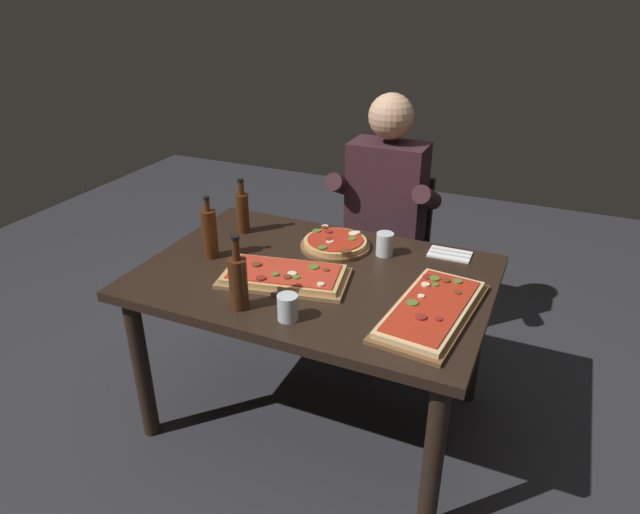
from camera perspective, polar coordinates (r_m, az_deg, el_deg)
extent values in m
plane|color=#2D2D33|center=(2.72, -0.44, -15.50)|extent=(6.40, 6.40, 0.00)
cube|color=black|center=(2.30, -0.50, -2.07)|extent=(1.40, 0.96, 0.04)
cylinder|color=black|center=(2.52, -17.60, -10.63)|extent=(0.07, 0.07, 0.70)
cylinder|color=black|center=(2.07, 11.37, -19.47)|extent=(0.07, 0.07, 0.70)
cylinder|color=black|center=(3.05, -8.02, -2.59)|extent=(0.07, 0.07, 0.70)
cylinder|color=black|center=(2.69, 15.43, -7.75)|extent=(0.07, 0.07, 0.70)
cube|color=olive|center=(2.24, -3.62, -2.16)|extent=(0.54, 0.35, 0.02)
cube|color=tan|center=(2.23, -3.63, -1.76)|extent=(0.50, 0.32, 0.02)
cube|color=red|center=(2.23, -3.64, -1.46)|extent=(0.46, 0.28, 0.01)
cylinder|color=#4C7F2D|center=(2.19, -4.56, -1.76)|extent=(0.03, 0.03, 0.01)
cylinder|color=beige|center=(2.12, 0.07, -2.78)|extent=(0.03, 0.03, 0.01)
cylinder|color=beige|center=(2.23, -7.94, -1.48)|extent=(0.03, 0.03, 0.01)
cylinder|color=beige|center=(2.19, -2.84, -1.69)|extent=(0.04, 0.04, 0.01)
cylinder|color=#4C7F2D|center=(2.24, -0.63, -1.01)|extent=(0.04, 0.04, 0.01)
cylinder|color=brown|center=(2.17, -3.33, -2.01)|extent=(0.03, 0.03, 0.01)
cylinder|color=#4C7F2D|center=(2.26, -8.11, -1.08)|extent=(0.03, 0.03, 0.01)
cylinder|color=maroon|center=(2.17, -6.01, -2.13)|extent=(0.04, 0.04, 0.01)
cylinder|color=maroon|center=(2.21, -8.57, -1.84)|extent=(0.04, 0.04, 0.00)
cylinder|color=#4C7F2D|center=(2.17, -2.43, -2.05)|extent=(0.03, 0.03, 0.00)
cylinder|color=brown|center=(2.22, 0.64, -1.30)|extent=(0.03, 0.03, 0.00)
cylinder|color=brown|center=(2.27, -6.43, -0.75)|extent=(0.04, 0.04, 0.01)
cube|color=brown|center=(2.06, 11.19, -5.53)|extent=(0.32, 0.59, 0.02)
cube|color=#E5C184|center=(2.05, 11.23, -5.11)|extent=(0.29, 0.55, 0.02)
cube|color=#B72D19|center=(2.04, 11.26, -4.79)|extent=(0.26, 0.50, 0.01)
cylinder|color=#4C7F2D|center=(2.20, 11.50, -2.14)|extent=(0.04, 0.04, 0.01)
cylinder|color=#4C7F2D|center=(2.20, 13.73, -2.41)|extent=(0.03, 0.03, 0.01)
cylinder|color=#4C7F2D|center=(2.03, 9.31, -4.58)|extent=(0.04, 0.04, 0.01)
cylinder|color=maroon|center=(1.95, 11.90, -6.15)|extent=(0.02, 0.02, 0.01)
cylinder|color=brown|center=(2.19, 12.59, -2.34)|extent=(0.03, 0.03, 0.01)
cylinder|color=beige|center=(2.08, 10.19, -3.90)|extent=(0.03, 0.03, 0.01)
cylinder|color=maroon|center=(2.21, 10.82, -1.98)|extent=(0.04, 0.04, 0.01)
cylinder|color=#4C7F2D|center=(2.16, 11.57, -2.76)|extent=(0.02, 0.02, 0.00)
cylinder|color=maroon|center=(1.95, 10.15, -5.99)|extent=(0.04, 0.04, 0.01)
cylinder|color=beige|center=(2.15, 10.61, -2.75)|extent=(0.03, 0.03, 0.01)
cylinder|color=brown|center=(2.13, 13.73, -3.52)|extent=(0.03, 0.03, 0.00)
cylinder|color=brown|center=(2.50, 1.54, 1.14)|extent=(0.31, 0.31, 0.02)
cylinder|color=tan|center=(2.50, 1.54, 1.51)|extent=(0.28, 0.28, 0.02)
cylinder|color=#B72D19|center=(2.49, 1.55, 1.78)|extent=(0.25, 0.25, 0.01)
cylinder|color=beige|center=(2.46, 1.00, 1.59)|extent=(0.03, 0.03, 0.00)
cylinder|color=beige|center=(2.61, 0.51, 3.14)|extent=(0.03, 0.03, 0.00)
cylinder|color=beige|center=(2.54, 3.40, 2.39)|extent=(0.04, 0.04, 0.00)
cylinder|color=#4C7F2D|center=(2.40, 0.23, 0.98)|extent=(0.04, 0.04, 0.01)
cylinder|color=#4C7F2D|center=(2.56, -0.33, 2.68)|extent=(0.04, 0.04, 0.00)
cylinder|color=brown|center=(2.59, 0.46, 3.01)|extent=(0.03, 0.03, 0.01)
cylinder|color=brown|center=(2.37, 2.61, 0.60)|extent=(0.04, 0.04, 0.01)
cylinder|color=beige|center=(2.55, 3.77, 2.49)|extent=(0.03, 0.03, 0.01)
cylinder|color=#4C7F2D|center=(2.49, 3.25, 1.87)|extent=(0.03, 0.03, 0.00)
cylinder|color=maroon|center=(2.55, 0.86, 2.59)|extent=(0.03, 0.03, 0.01)
cylinder|color=maroon|center=(2.47, 0.93, 1.73)|extent=(0.03, 0.03, 0.01)
cylinder|color=maroon|center=(2.49, 0.91, 1.91)|extent=(0.02, 0.02, 0.01)
cylinder|color=#47230F|center=(2.03, -8.25, -2.71)|extent=(0.07, 0.07, 0.19)
cylinder|color=#47230F|center=(1.97, -8.50, 0.77)|extent=(0.03, 0.03, 0.08)
cylinder|color=black|center=(1.95, -8.59, 1.97)|extent=(0.03, 0.03, 0.01)
cylinder|color=#47230F|center=(2.65, -7.84, 4.39)|extent=(0.06, 0.06, 0.19)
cylinder|color=#47230F|center=(2.61, -8.01, 6.92)|extent=(0.03, 0.03, 0.06)
cylinder|color=black|center=(2.60, -8.06, 7.69)|extent=(0.03, 0.03, 0.01)
cylinder|color=#47230F|center=(2.42, -11.08, 2.28)|extent=(0.06, 0.06, 0.21)
cylinder|color=#47230F|center=(2.38, -11.36, 5.17)|extent=(0.02, 0.02, 0.05)
cylinder|color=black|center=(2.36, -11.42, 5.88)|extent=(0.03, 0.03, 0.01)
cylinder|color=silver|center=(1.98, -3.29, -5.11)|extent=(0.07, 0.07, 0.09)
cylinder|color=#5B3814|center=(1.99, -3.27, -5.72)|extent=(0.06, 0.06, 0.04)
cylinder|color=silver|center=(2.44, 6.56, 1.30)|extent=(0.07, 0.07, 0.10)
cylinder|color=silver|center=(2.45, 6.53, 0.76)|extent=(0.06, 0.06, 0.05)
cube|color=white|center=(2.50, 12.98, 0.28)|extent=(0.18, 0.11, 0.01)
cube|color=silver|center=(2.48, 12.91, 0.22)|extent=(0.17, 0.01, 0.00)
cube|color=silver|center=(2.51, 13.08, 0.56)|extent=(0.17, 0.02, 0.00)
cube|color=black|center=(3.07, 6.38, -0.60)|extent=(0.44, 0.44, 0.04)
cube|color=black|center=(3.15, 7.72, 4.65)|extent=(0.40, 0.04, 0.42)
cylinder|color=black|center=(3.08, 1.68, -5.16)|extent=(0.04, 0.04, 0.41)
cylinder|color=black|center=(2.98, 8.50, -6.66)|extent=(0.04, 0.04, 0.41)
cylinder|color=black|center=(3.38, 4.14, -2.05)|extent=(0.04, 0.04, 0.41)
cylinder|color=black|center=(3.30, 10.36, -3.31)|extent=(0.04, 0.04, 0.41)
cylinder|color=#23232D|center=(3.05, 3.33, -5.10)|extent=(0.11, 0.11, 0.45)
cylinder|color=#23232D|center=(2.99, 6.93, -5.89)|extent=(0.11, 0.11, 0.45)
cube|color=#23232D|center=(2.95, 5.85, -0.03)|extent=(0.34, 0.40, 0.12)
cube|color=#381E23|center=(2.91, 6.77, 6.43)|extent=(0.38, 0.22, 0.52)
sphere|color=tan|center=(2.80, 7.20, 13.94)|extent=(0.22, 0.22, 0.22)
cylinder|color=#381E23|center=(2.92, 2.36, 7.24)|extent=(0.09, 0.31, 0.21)
cylinder|color=#381E23|center=(2.80, 10.79, 5.91)|extent=(0.09, 0.31, 0.21)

